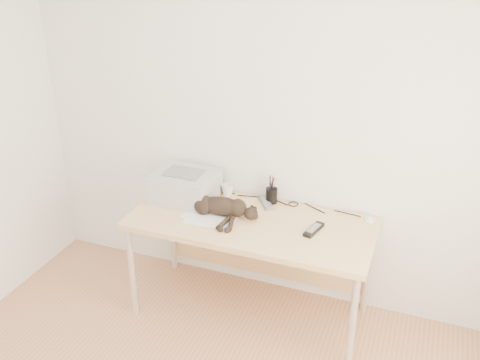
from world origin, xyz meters
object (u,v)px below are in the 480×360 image
at_px(mouse, 369,218).
at_px(printer, 185,186).
at_px(pen_cup, 271,195).
at_px(cat, 219,207).
at_px(desk, 255,232).
at_px(mug, 228,190).

bearing_deg(mouse, printer, 165.74).
bearing_deg(pen_cup, printer, -165.02).
height_order(printer, cat, printer).
xyz_separation_m(desk, cat, (-0.22, -0.09, 0.19)).
distance_m(desk, mug, 0.38).
height_order(desk, printer, printer).
height_order(cat, mug, cat).
bearing_deg(mouse, cat, 175.74).
bearing_deg(printer, mug, 29.20).
height_order(mug, mouse, mug).
height_order(desk, cat, cat).
distance_m(desk, cat, 0.31).
xyz_separation_m(desk, printer, (-0.54, 0.05, 0.23)).
bearing_deg(desk, printer, 175.10).
relative_size(cat, mouse, 6.11).
xyz_separation_m(desk, mug, (-0.28, 0.19, 0.17)).
height_order(printer, mug, printer).
height_order(printer, mouse, printer).
distance_m(printer, cat, 0.35).
relative_size(desk, mug, 17.76).
height_order(desk, pen_cup, pen_cup).
relative_size(mug, pen_cup, 0.45).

